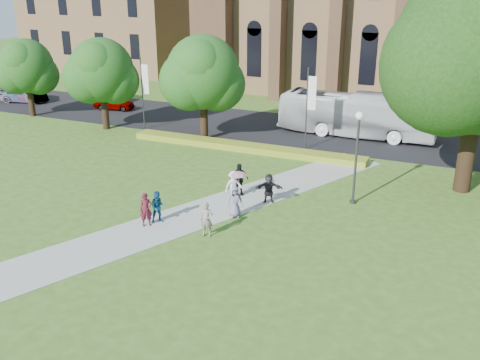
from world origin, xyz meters
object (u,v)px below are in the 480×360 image
at_px(tour_coach, 356,115).
at_px(car_2, 23,95).
at_px(car_1, 31,94).
at_px(pedestrian_0, 146,210).
at_px(car_0, 114,103).
at_px(streetlamp, 357,147).

height_order(tour_coach, car_2, tour_coach).
xyz_separation_m(car_1, pedestrian_0, (27.26, -20.44, 0.19)).
xyz_separation_m(car_1, car_2, (-0.49, -0.58, -0.02)).
bearing_deg(car_1, tour_coach, -71.87).
relative_size(car_2, pedestrian_0, 2.71).
distance_m(car_0, car_2, 10.61).
xyz_separation_m(streetlamp, car_1, (-36.19, 13.22, -2.57)).
bearing_deg(car_2, car_0, -102.13).
bearing_deg(car_1, pedestrian_0, -109.60).
bearing_deg(car_2, streetlamp, -126.07).
relative_size(tour_coach, car_2, 2.59).
distance_m(car_0, car_1, 10.09).
distance_m(streetlamp, car_2, 38.88).
xyz_separation_m(car_0, pedestrian_0, (17.18, -20.78, 0.24)).
xyz_separation_m(streetlamp, car_0, (-26.11, 13.55, -2.62)).
bearing_deg(streetlamp, car_2, 160.98).
distance_m(streetlamp, tour_coach, 14.10).
bearing_deg(car_0, car_1, 81.82).
bearing_deg(car_0, car_2, 84.84).
bearing_deg(pedestrian_0, car_1, 102.80).
bearing_deg(pedestrian_0, car_0, 89.25).
height_order(car_0, car_2, car_2).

